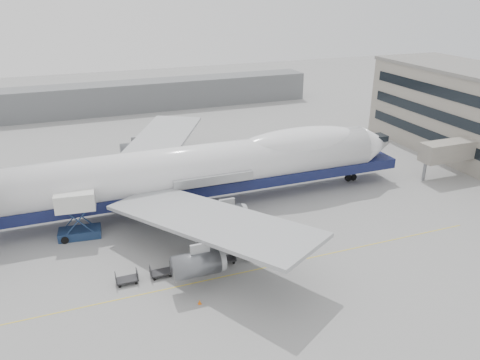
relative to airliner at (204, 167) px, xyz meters
name	(u,v)px	position (x,y,z in m)	size (l,w,h in m)	color
ground	(229,245)	(-0.64, -12.00, -5.62)	(260.00, 260.00, 0.00)	gray
apron_line	(247,272)	(-0.64, -18.00, -5.62)	(60.00, 0.15, 0.01)	gold
hangar	(92,100)	(-10.64, 58.00, -2.12)	(110.00, 8.00, 7.00)	slate
airliner	(204,167)	(0.00, 0.00, 0.00)	(67.00, 55.30, 19.98)	white
catering_truck	(77,212)	(-17.25, -3.48, -2.18)	(5.27, 3.89, 6.11)	navy
traffic_cone	(200,302)	(-7.08, -21.56, -5.39)	(0.34, 0.34, 0.50)	orange
dolly_0	(127,279)	(-13.22, -15.48, -5.09)	(2.30, 1.35, 1.30)	#2D2D30
dolly_1	(161,272)	(-9.59, -15.48, -5.09)	(2.30, 1.35, 1.30)	#2D2D30
dolly_2	(194,265)	(-5.96, -15.48, -5.09)	(2.30, 1.35, 1.30)	#2D2D30
dolly_3	(225,259)	(-2.33, -15.48, -5.09)	(2.30, 1.35, 1.30)	#2D2D30
dolly_4	(255,253)	(1.30, -15.48, -5.09)	(2.30, 1.35, 1.30)	#2D2D30
dolly_5	(283,247)	(4.93, -15.48, -5.09)	(2.30, 1.35, 1.30)	#2D2D30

